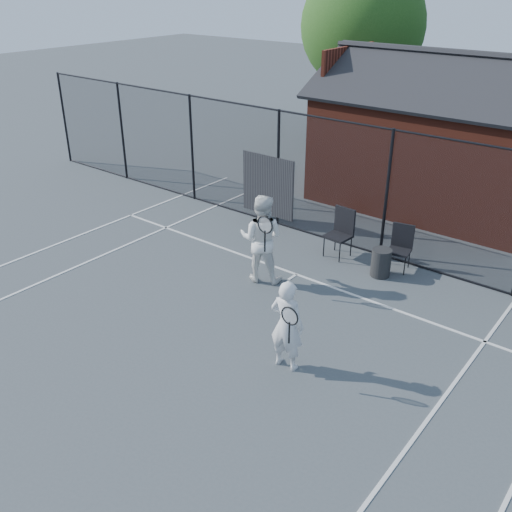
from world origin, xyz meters
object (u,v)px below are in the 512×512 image
Objects in this scene: player_front at (287,325)px; chair_left at (338,234)px; chair_right at (399,249)px; waste_bin at (381,263)px; clubhouse at (437,147)px; player_back at (261,238)px.

player_front reaches higher than chair_left.
chair_left is at bearing 179.69° from chair_right.
waste_bin is at bearing -6.15° from chair_left.
clubhouse is at bearing 101.00° from waste_bin.
chair_left is 1.12× the size of chair_right.
chair_left is (-0.28, -4.66, -1.05)m from clubhouse.
player_front is 1.45× the size of chair_left.
player_front is at bearing -86.48° from waste_bin.
waste_bin is (-0.17, -0.50, -0.19)m from chair_right.
chair_left is at bearing 168.99° from waste_bin.
player_front is 2.60× the size of waste_bin.
waste_bin is (1.95, 1.73, -0.65)m from player_back.
waste_bin is at bearing -79.00° from clubhouse.
player_back is 1.92× the size of chair_right.
clubhouse is at bearing 81.48° from player_back.
player_back is at bearing 135.54° from player_front.
player_front is 0.85× the size of player_back.
waste_bin is at bearing 41.65° from player_back.
player_front is at bearing -44.46° from player_back.
waste_bin is at bearing -119.58° from chair_right.
player_back is 2.13m from chair_left.
chair_right is 1.60× the size of waste_bin.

